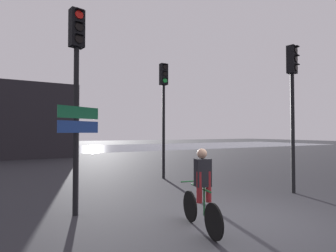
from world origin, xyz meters
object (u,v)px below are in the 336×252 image
(traffic_light_near_right, at_px, (292,91))
(traffic_light_near_left, at_px, (76,73))
(direction_sign_post, at_px, (78,139))
(distant_building, at_px, (0,121))
(cyclist, at_px, (202,189))
(traffic_light_center, at_px, (164,99))

(traffic_light_near_right, relative_size, traffic_light_near_left, 0.98)
(traffic_light_near_right, xyz_separation_m, direction_sign_post, (-6.50, 0.89, -1.49))
(distant_building, xyz_separation_m, traffic_light_near_left, (3.00, -16.84, 0.51))
(traffic_light_near_left, bearing_deg, traffic_light_near_right, 158.19)
(cyclist, bearing_deg, traffic_light_center, 79.12)
(distant_building, distance_m, traffic_light_center, 15.15)
(traffic_light_near_right, bearing_deg, distant_building, -76.98)
(distant_building, distance_m, traffic_light_near_left, 17.11)
(direction_sign_post, bearing_deg, cyclist, 105.98)
(traffic_light_near_right, xyz_separation_m, traffic_light_center, (-2.48, 4.33, 0.08))
(distant_building, relative_size, traffic_light_near_left, 2.23)
(traffic_light_center, bearing_deg, distant_building, -62.61)
(direction_sign_post, bearing_deg, distant_building, -106.20)
(traffic_light_near_left, xyz_separation_m, traffic_light_center, (4.06, 3.44, 0.01))
(distant_building, distance_m, cyclist, 19.79)
(traffic_light_near_right, bearing_deg, cyclist, 0.91)
(distant_building, xyz_separation_m, direction_sign_post, (3.05, -16.83, -1.05))
(traffic_light_near_left, height_order, cyclist, traffic_light_near_left)
(traffic_light_near_right, relative_size, direction_sign_post, 1.83)
(traffic_light_near_right, height_order, cyclist, traffic_light_near_right)
(traffic_light_near_left, distance_m, direction_sign_post, 1.56)
(traffic_light_near_right, bearing_deg, traffic_light_center, -75.46)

